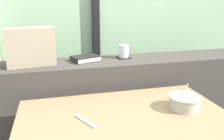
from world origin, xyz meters
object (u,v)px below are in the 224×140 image
at_px(juice_glass, 124,52).
at_px(throw_pillow, 30,47).
at_px(breakfast_table, 125,135).
at_px(closed_book, 85,58).
at_px(soup_bowl, 184,102).
at_px(coaster_square, 124,58).
at_px(fork_utensil, 85,121).

bearing_deg(juice_glass, throw_pillow, -176.04).
distance_m(breakfast_table, juice_glass, 0.75).
relative_size(juice_glass, closed_book, 0.43).
height_order(closed_book, soup_bowl, closed_book).
distance_m(closed_book, soup_bowl, 0.79).
bearing_deg(soup_bowl, juice_glass, 104.44).
distance_m(coaster_square, soup_bowl, 0.67).
bearing_deg(soup_bowl, throw_pillow, 145.01).
xyz_separation_m(breakfast_table, throw_pillow, (-0.50, 0.60, 0.40)).
bearing_deg(juice_glass, breakfast_table, -106.06).
distance_m(soup_bowl, fork_utensil, 0.57).
relative_size(closed_book, fork_utensil, 1.36).
height_order(juice_glass, throw_pillow, throw_pillow).
bearing_deg(breakfast_table, fork_utensil, -178.39).
bearing_deg(throw_pillow, juice_glass, 3.96).
height_order(coaster_square, fork_utensil, coaster_square).
bearing_deg(breakfast_table, soup_bowl, 1.61).
bearing_deg(soup_bowl, closed_book, 126.87).
bearing_deg(coaster_square, fork_utensil, -121.45).
distance_m(breakfast_table, throw_pillow, 0.88).
bearing_deg(soup_bowl, fork_utensil, -178.39).
bearing_deg(soup_bowl, coaster_square, 104.44).
distance_m(closed_book, fork_utensil, 0.67).
height_order(breakfast_table, soup_bowl, soup_bowl).
relative_size(breakfast_table, throw_pillow, 3.52).
bearing_deg(fork_utensil, throw_pillow, 87.10).
height_order(closed_book, fork_utensil, closed_book).
height_order(coaster_square, closed_book, closed_book).
height_order(breakfast_table, closed_book, closed_book).
height_order(coaster_square, throw_pillow, throw_pillow).
xyz_separation_m(coaster_square, throw_pillow, (-0.68, -0.05, 0.13)).
distance_m(juice_glass, soup_bowl, 0.68).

